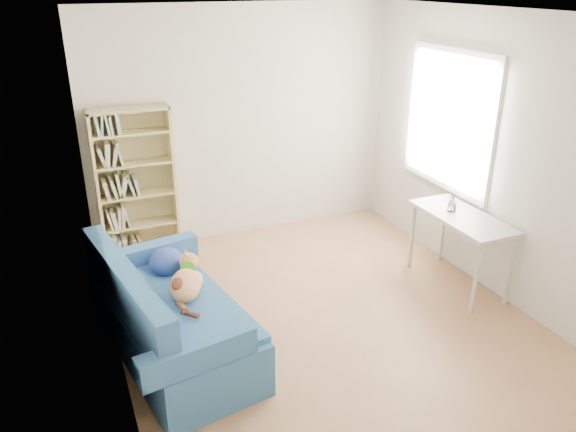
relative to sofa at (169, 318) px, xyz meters
The scene contains 6 objects.
ground 1.39m from the sofa, ahead, with size 4.00×4.00×0.00m, color #9E6E47.
room_shell 1.95m from the sofa, ahead, with size 3.54×4.04×2.62m.
sofa is the anchor object (origin of this frame).
bookshelf 1.94m from the sofa, 87.07° to the left, with size 0.82×0.25×1.63m.
desk 2.86m from the sofa, ahead, with size 0.49×1.08×0.75m.
pen_cup 2.85m from the sofa, ahead, with size 0.08×0.08×0.16m.
Camera 1 is at (-1.97, -3.89, 2.85)m, focal length 35.00 mm.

